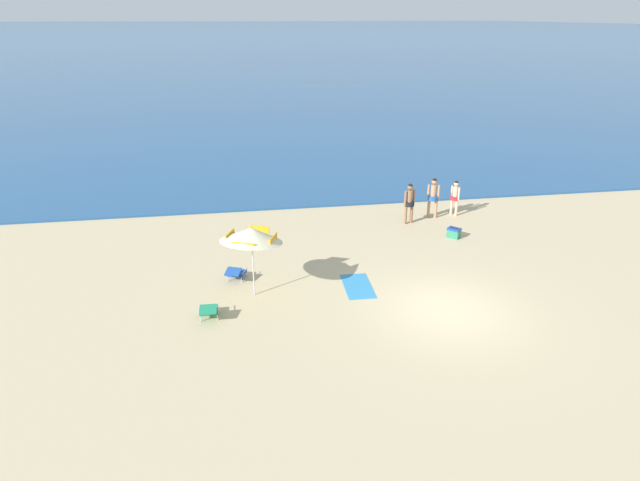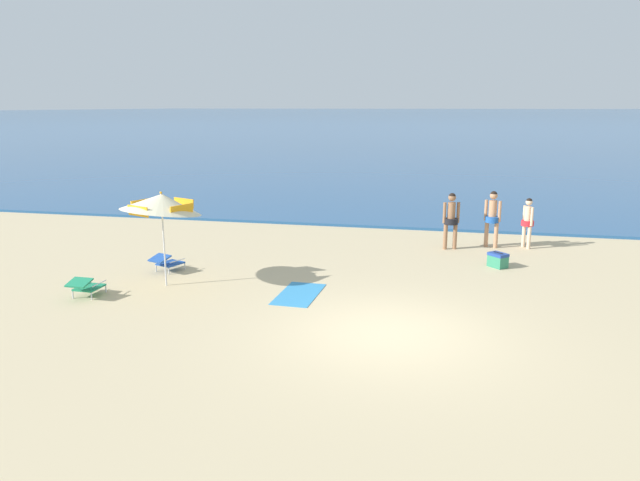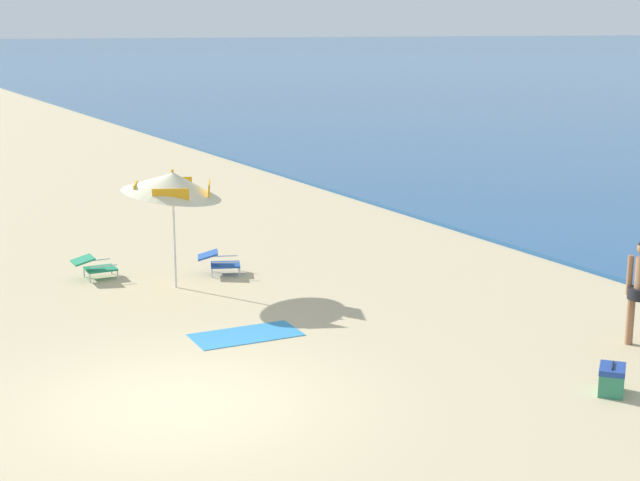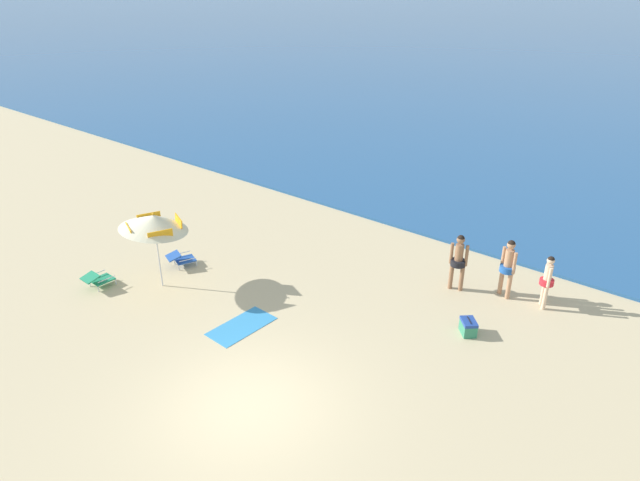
% 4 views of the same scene
% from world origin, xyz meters
% --- Properties ---
extents(ground_plane, '(800.00, 800.00, 0.00)m').
position_xyz_m(ground_plane, '(0.00, 0.00, 0.00)').
color(ground_plane, tan).
extents(beach_umbrella_striped_main, '(2.74, 2.75, 2.43)m').
position_xyz_m(beach_umbrella_striped_main, '(-5.72, 1.98, 2.08)').
color(beach_umbrella_striped_main, silver).
rests_on(beach_umbrella_striped_main, ground).
extents(lounge_chair_under_umbrella, '(0.59, 0.87, 0.49)m').
position_xyz_m(lounge_chair_under_umbrella, '(-7.12, 0.73, 0.28)').
color(lounge_chair_under_umbrella, '#1E7F56').
rests_on(lounge_chair_under_umbrella, ground).
extents(lounge_chair_beside_umbrella, '(0.80, 0.99, 0.50)m').
position_xyz_m(lounge_chair_beside_umbrella, '(-6.28, 3.13, 0.28)').
color(lounge_chair_beside_umbrella, '#1E4799').
rests_on(lounge_chair_beside_umbrella, ground).
extents(cooler_box, '(0.59, 0.60, 0.43)m').
position_xyz_m(cooler_box, '(2.46, 5.51, 0.20)').
color(cooler_box, '#2D7F5B').
rests_on(cooler_box, ground).
extents(beach_towel, '(0.96, 1.83, 0.01)m').
position_xyz_m(beach_towel, '(-2.32, 2.00, 0.01)').
color(beach_towel, '#3384BC').
rests_on(beach_towel, ground).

